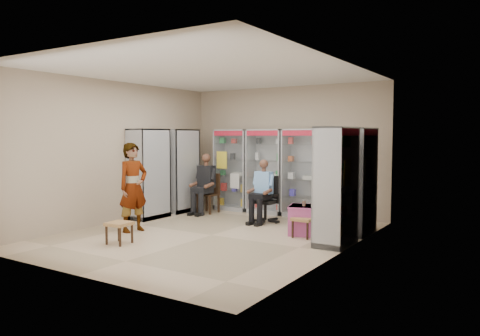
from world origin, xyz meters
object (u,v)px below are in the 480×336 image
Objects in this scene: cabinet_back_mid at (267,171)px; standing_man at (133,187)px; woven_stool_b at (119,233)px; cabinet_right_far at (357,181)px; office_chair at (265,199)px; seated_shopkeeper at (264,193)px; cabinet_back_right at (303,173)px; wooden_chair at (208,193)px; cabinet_back_left at (234,170)px; cabinet_left_far at (181,171)px; cabinet_left_near at (149,174)px; woven_stool_a at (304,227)px; cabinet_right_near at (336,186)px; pink_trunk at (305,220)px.

standing_man is (-1.12, -3.26, -0.14)m from cabinet_back_mid.
cabinet_back_mid is at bearing 82.11° from woven_stool_b.
cabinet_right_far is 2.02× the size of office_chair.
office_chair is 0.79× the size of seated_shopkeeper.
cabinet_back_right is 1.98m from cabinet_right_far.
cabinet_back_mid and cabinet_right_far have the same top height.
standing_man reaches higher than wooden_chair.
cabinet_left_far is (-0.93, -0.93, 0.00)m from cabinet_back_left.
cabinet_left_near is at bearing -0.00° from cabinet_left_far.
woven_stool_a is at bearing 41.39° from woven_stool_b.
cabinet_back_mid is 1.58× the size of seated_shopkeeper.
office_chair is 1.65m from woven_stool_a.
cabinet_right_far is 1.10m from cabinet_right_near.
cabinet_back_mid is at bearing 49.16° from cabinet_right_near.
cabinet_left_far is 2.02× the size of office_chair.
cabinet_back_left is 3.33m from pink_trunk.
standing_man reaches higher than office_chair.
cabinet_right_far is at bearing 37.76° from pink_trunk.
office_chair is at bearing 91.67° from seated_shopkeeper.
seated_shopkeeper is at bearing -88.33° from office_chair.
cabinet_back_left and cabinet_left_far have the same top height.
cabinet_left_near is 5.34× the size of woven_stool_b.
woven_stool_b is at bearing 121.18° from cabinet_right_near.
cabinet_back_mid is 2.82m from cabinet_right_far.
cabinet_right_far is (2.58, -1.13, 0.00)m from cabinet_back_mid.
cabinet_left_far is at bearing 164.38° from woven_stool_a.
wooden_chair is 1.80m from seated_shopkeeper.
pink_trunk is at bearing -18.55° from wooden_chair.
cabinet_back_left is 3.71m from cabinet_right_far.
cabinet_left_far is at bearing 178.81° from office_chair.
cabinet_left_far is at bearing -153.68° from cabinet_back_mid.
woven_stool_b is at bearing -138.60° from standing_man.
cabinet_back_mid is at bearing 0.00° from cabinet_back_left.
cabinet_left_far is at bearing 112.15° from woven_stool_b.
seated_shopkeeper is at bearing 85.96° from cabinet_left_far.
cabinet_back_right reaches higher than office_chair.
cabinet_back_right is at bearing -22.89° from standing_man.
cabinet_back_left is 1.90m from office_chair.
standing_man is (-1.67, -2.21, 0.36)m from office_chair.
office_chair is at bearing -110.67° from cabinet_back_right.
pink_trunk is (0.85, -1.74, -0.73)m from cabinet_back_right.
woven_stool_a is (3.76, 0.05, -0.82)m from cabinet_left_near.
seated_shopkeeper is at bearing 110.88° from cabinet_left_near.
wooden_chair is (-3.78, 1.50, -0.53)m from cabinet_right_near.
cabinet_left_far is (-4.46, 0.20, 0.00)m from cabinet_right_far.
cabinet_back_right and cabinet_left_far have the same top height.
cabinet_left_far is at bearing 87.43° from cabinet_right_far.
cabinet_back_right reaches higher than wooden_chair.
cabinet_left_far is at bearing 180.00° from cabinet_left_near.
cabinet_back_left is at bearing 72.25° from cabinet_right_far.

